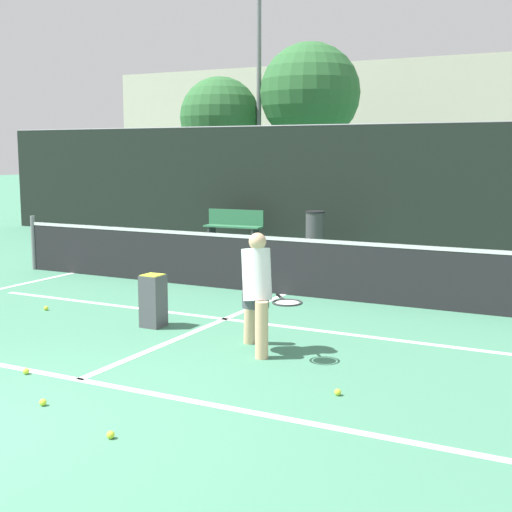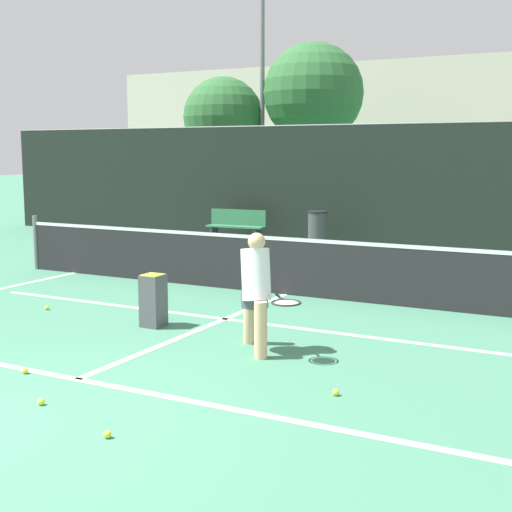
{
  "view_description": "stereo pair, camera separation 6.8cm",
  "coord_description": "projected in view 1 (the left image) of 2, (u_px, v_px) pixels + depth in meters",
  "views": [
    {
      "loc": [
        4.87,
        -3.83,
        2.33
      ],
      "look_at": [
        0.56,
        4.5,
        0.95
      ],
      "focal_mm": 50.0,
      "sensor_mm": 36.0,
      "label": 1
    },
    {
      "loc": [
        4.93,
        -3.8,
        2.33
      ],
      "look_at": [
        0.56,
        4.5,
        0.95
      ],
      "focal_mm": 50.0,
      "sensor_mm": 36.0,
      "label": 2
    }
  ],
  "objects": [
    {
      "name": "tree_west",
      "position": [
        220.0,
        118.0,
        24.85
      ],
      "size": [
        2.79,
        2.79,
        4.91
      ],
      "color": "brown",
      "rests_on": "ground"
    },
    {
      "name": "building_far",
      "position": [
        496.0,
        133.0,
        29.13
      ],
      "size": [
        36.0,
        2.4,
        6.13
      ],
      "primitive_type": "cube",
      "color": "beige",
      "rests_on": "ground"
    },
    {
      "name": "tennis_ball_scattered_0",
      "position": [
        338.0,
        392.0,
        6.86
      ],
      "size": [
        0.07,
        0.07,
        0.07
      ],
      "primitive_type": "sphere",
      "color": "#D1E033",
      "rests_on": "ground"
    },
    {
      "name": "courtside_bench",
      "position": [
        234.0,
        225.0,
        18.11
      ],
      "size": [
        1.55,
        0.49,
        0.86
      ],
      "rotation": [
        0.0,
        0.0,
        0.07
      ],
      "color": "#33724C",
      "rests_on": "ground"
    },
    {
      "name": "tennis_ball_scattered_2",
      "position": [
        43.0,
        402.0,
        6.58
      ],
      "size": [
        0.07,
        0.07,
        0.07
      ],
      "primitive_type": "sphere",
      "color": "#D1E033",
      "rests_on": "ground"
    },
    {
      "name": "court_center_mark",
      "position": [
        205.0,
        327.0,
        9.52
      ],
      "size": [
        0.1,
        4.98,
        0.01
      ],
      "primitive_type": "cube",
      "color": "white",
      "rests_on": "ground"
    },
    {
      "name": "ball_hopper",
      "position": [
        153.0,
        299.0,
        9.51
      ],
      "size": [
        0.28,
        0.28,
        0.71
      ],
      "color": "#4C4C51",
      "rests_on": "ground"
    },
    {
      "name": "trash_bin",
      "position": [
        315.0,
        230.0,
        16.99
      ],
      "size": [
        0.47,
        0.47,
        0.92
      ],
      "color": "#3F3F42",
      "rests_on": "ground"
    },
    {
      "name": "player_practicing",
      "position": [
        257.0,
        288.0,
        8.26
      ],
      "size": [
        1.08,
        0.84,
        1.42
      ],
      "rotation": [
        0.0,
        0.0,
        -0.88
      ],
      "color": "#DBAD84",
      "rests_on": "ground"
    },
    {
      "name": "fence_back",
      "position": [
        394.0,
        187.0,
        16.83
      ],
      "size": [
        24.0,
        0.06,
        2.99
      ],
      "color": "black",
      "rests_on": "ground"
    },
    {
      "name": "court_service_line",
      "position": [
        225.0,
        319.0,
        9.98
      ],
      "size": [
        8.25,
        0.1,
        0.01
      ],
      "primitive_type": "cube",
      "color": "white",
      "rests_on": "ground"
    },
    {
      "name": "tree_mid",
      "position": [
        310.0,
        94.0,
        24.16
      ],
      "size": [
        3.4,
        3.4,
        5.99
      ],
      "color": "brown",
      "rests_on": "ground"
    },
    {
      "name": "floodlight_mast",
      "position": [
        259.0,
        29.0,
        23.91
      ],
      "size": [
        1.1,
        0.24,
        10.33
      ],
      "color": "slate",
      "rests_on": "ground"
    },
    {
      "name": "net",
      "position": [
        284.0,
        264.0,
        11.63
      ],
      "size": [
        11.09,
        0.09,
        1.07
      ],
      "color": "slate",
      "rests_on": "ground"
    },
    {
      "name": "tennis_ball_scattered_4",
      "position": [
        111.0,
        435.0,
        5.83
      ],
      "size": [
        0.07,
        0.07,
        0.07
      ],
      "primitive_type": "sphere",
      "color": "#D1E033",
      "rests_on": "ground"
    },
    {
      "name": "tennis_ball_scattered_3",
      "position": [
        46.0,
        308.0,
        10.53
      ],
      "size": [
        0.07,
        0.07,
        0.07
      ],
      "primitive_type": "sphere",
      "color": "#D1E033",
      "rests_on": "ground"
    },
    {
      "name": "tennis_ball_scattered_5",
      "position": [
        26.0,
        371.0,
        7.51
      ],
      "size": [
        0.07,
        0.07,
        0.07
      ],
      "primitive_type": "sphere",
      "color": "#D1E033",
      "rests_on": "ground"
    },
    {
      "name": "court_baseline_near",
      "position": [
        79.0,
        380.0,
        7.33
      ],
      "size": [
        11.0,
        0.1,
        0.01
      ],
      "primitive_type": "cube",
      "color": "white",
      "rests_on": "ground"
    }
  ]
}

